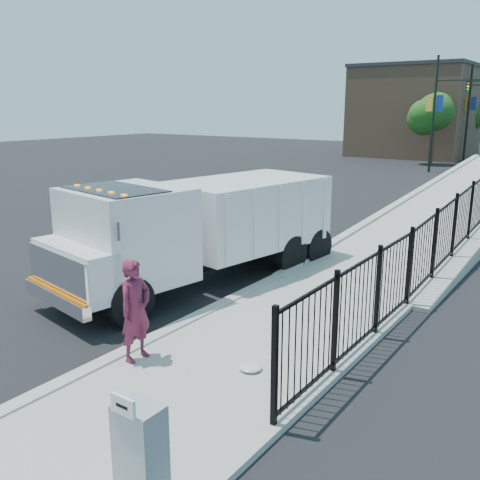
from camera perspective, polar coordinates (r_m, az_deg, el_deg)
The scene contains 14 objects.
ground at distance 11.64m, azimuth -6.36°, elevation -9.47°, with size 120.00×120.00×0.00m, color black.
sidewalk at distance 9.13m, azimuth -5.49°, elevation -16.07°, with size 3.55×12.00×0.12m, color #9E998E.
curb at distance 10.34m, azimuth -13.86°, elevation -12.50°, with size 0.30×12.00×0.16m, color #ADAAA3.
ramp at distance 24.90m, azimuth 22.80°, elevation 2.29°, with size 3.95×24.00×1.70m, color #9E998E.
truck at distance 14.05m, azimuth -4.73°, elevation 1.60°, with size 4.08×8.66×2.85m.
worker at distance 9.88m, azimuth -11.09°, elevation -7.35°, with size 0.69×0.45×1.90m, color maroon.
utility_cabinet at distance 6.73m, azimuth -10.55°, elevation -21.54°, with size 0.55×0.40×1.25m, color gray.
arrow_sign at distance 6.21m, azimuth -12.37°, elevation -16.88°, with size 0.35×0.04×0.22m, color white.
debris at distance 9.67m, azimuth 1.14°, elevation -13.41°, with size 0.41×0.41×0.10m, color silver.
light_pole_0 at distance 40.65m, azimuth 20.41°, elevation 12.90°, with size 3.77×0.22×8.00m.
light_pole_2 at distance 50.20m, azimuth 23.54°, elevation 12.69°, with size 3.77×0.22×8.00m.
tree_0 at distance 45.57m, azimuth 20.00°, elevation 12.47°, with size 3.01×3.01×5.50m.
tree_2 at distance 57.01m, azimuth 23.08°, elevation 12.38°, with size 3.35×3.35×5.68m.
building at distance 54.40m, azimuth 18.21°, elevation 12.79°, with size 10.00×10.00×8.00m, color #8C664C.
Camera 1 is at (7.11, -7.95, 4.65)m, focal length 40.00 mm.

